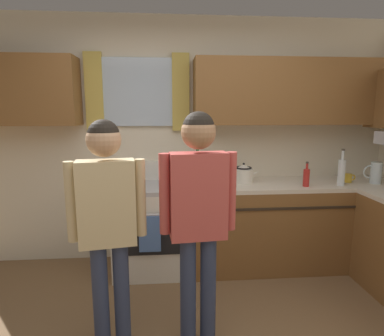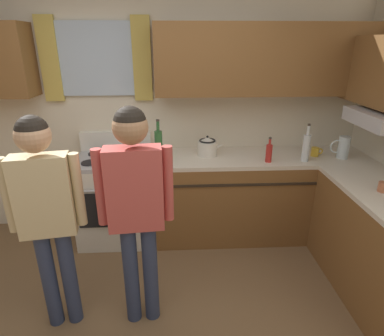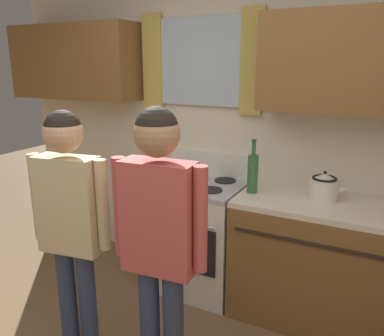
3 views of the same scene
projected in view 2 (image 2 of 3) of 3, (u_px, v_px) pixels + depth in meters
back_wall_unit at (146, 92)px, 3.27m from camera, size 4.60×0.42×2.60m
kitchen_counter_run at (295, 211)px, 3.13m from camera, size 2.21×1.91×0.90m
stove_oven at (116, 197)px, 3.38m from camera, size 0.74×0.67×1.10m
bottle_sauce_red at (269, 153)px, 3.08m from camera, size 0.06×0.06×0.25m
bottle_wine_green at (159, 144)px, 3.15m from camera, size 0.08×0.08×0.39m
bottle_tall_clear at (306, 147)px, 3.09m from camera, size 0.07×0.07×0.37m
cup_terracotta at (383, 187)px, 2.48m from camera, size 0.11×0.07×0.08m
mug_mustard_yellow at (315, 152)px, 3.26m from camera, size 0.12×0.08×0.09m
stovetop_kettle at (207, 146)px, 3.27m from camera, size 0.27×0.20×0.21m
water_pitcher at (343, 147)px, 3.18m from camera, size 0.19×0.11×0.22m
adult_left at (46, 204)px, 2.10m from camera, size 0.49×0.21×1.58m
adult_in_plaid at (135, 197)px, 2.12m from camera, size 0.51×0.22×1.63m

